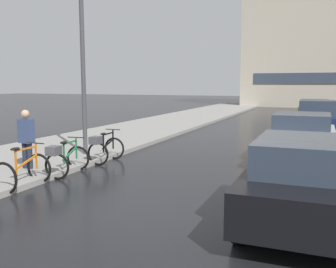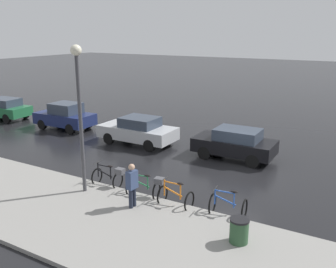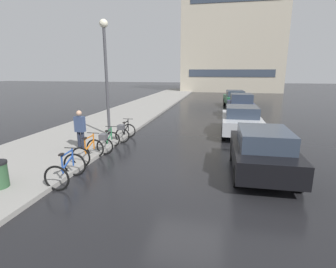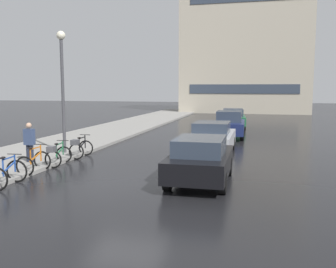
{
  "view_description": "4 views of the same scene",
  "coord_description": "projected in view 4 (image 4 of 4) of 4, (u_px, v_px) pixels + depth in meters",
  "views": [
    {
      "loc": [
        2.56,
        -5.91,
        2.4
      ],
      "look_at": [
        -1.66,
        4.39,
        0.91
      ],
      "focal_mm": 40.0,
      "sensor_mm": 36.0,
      "label": 1
    },
    {
      "loc": [
        -14.37,
        -5.22,
        6.07
      ],
      "look_at": [
        -0.58,
        2.79,
        1.66
      ],
      "focal_mm": 40.0,
      "sensor_mm": 36.0,
      "label": 2
    },
    {
      "loc": [
        0.96,
        -7.83,
        3.29
      ],
      "look_at": [
        -1.08,
        2.28,
        0.8
      ],
      "focal_mm": 28.0,
      "sensor_mm": 36.0,
      "label": 3
    },
    {
      "loc": [
        4.17,
        -11.21,
        3.1
      ],
      "look_at": [
        0.44,
        4.08,
        1.15
      ],
      "focal_mm": 40.0,
      "sensor_mm": 36.0,
      "label": 4
    }
  ],
  "objects": [
    {
      "name": "pedestrian",
      "position": [
        29.0,
        141.0,
        14.91
      ],
      "size": [
        0.42,
        0.27,
        1.73
      ],
      "color": "#1E2333",
      "rests_on": "ground"
    },
    {
      "name": "bicycle_second",
      "position": [
        34.0,
        162.0,
        13.62
      ],
      "size": [
        0.73,
        1.15,
        1.01
      ],
      "color": "black",
      "rests_on": "ground"
    },
    {
      "name": "bicycle_farthest",
      "position": [
        80.0,
        147.0,
        16.56
      ],
      "size": [
        0.75,
        1.37,
        0.98
      ],
      "color": "black",
      "rests_on": "ground"
    },
    {
      "name": "streetlamp",
      "position": [
        62.0,
        75.0,
        16.84
      ],
      "size": [
        0.39,
        0.39,
        5.62
      ],
      "color": "#424247",
      "rests_on": "ground"
    },
    {
      "name": "building_facade_main",
      "position": [
        246.0,
        47.0,
        47.7
      ],
      "size": [
        15.64,
        8.52,
        16.45
      ],
      "color": "#B2A893",
      "rests_on": "ground"
    },
    {
      "name": "ground_plane",
      "position": [
        125.0,
        184.0,
        12.17
      ],
      "size": [
        140.0,
        140.0,
        0.0
      ],
      "primitive_type": "plane",
      "color": "black"
    },
    {
      "name": "car_green",
      "position": [
        233.0,
        118.0,
        28.8
      ],
      "size": [
        2.13,
        4.01,
        1.5
      ],
      "color": "#1E6038",
      "rests_on": "ground"
    },
    {
      "name": "car_navy",
      "position": [
        229.0,
        125.0,
        23.16
      ],
      "size": [
        1.92,
        3.84,
        1.69
      ],
      "color": "navy",
      "rests_on": "ground"
    },
    {
      "name": "car_silver",
      "position": [
        212.0,
        138.0,
        17.6
      ],
      "size": [
        1.96,
        4.29,
        1.52
      ],
      "color": "#B2B5BA",
      "rests_on": "ground"
    },
    {
      "name": "bicycle_nearest",
      "position": [
        7.0,
        174.0,
        11.76
      ],
      "size": [
        0.85,
        1.23,
        0.99
      ],
      "color": "black",
      "rests_on": "ground"
    },
    {
      "name": "car_black",
      "position": [
        200.0,
        159.0,
        12.21
      ],
      "size": [
        1.9,
        3.91,
        1.51
      ],
      "color": "black",
      "rests_on": "ground"
    },
    {
      "name": "bicycle_third",
      "position": [
        57.0,
        154.0,
        14.84
      ],
      "size": [
        0.84,
        1.47,
        0.96
      ],
      "color": "black",
      "rests_on": "ground"
    },
    {
      "name": "sidewalk_kerb",
      "position": [
        90.0,
        137.0,
        23.22
      ],
      "size": [
        4.8,
        60.0,
        0.14
      ],
      "primitive_type": "cube",
      "color": "gray",
      "rests_on": "ground"
    }
  ]
}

